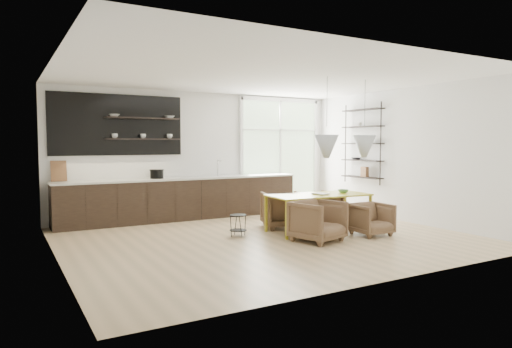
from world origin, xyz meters
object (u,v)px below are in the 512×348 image
object	(u,v)px
armchair_back_right	(319,208)
armchair_front_right	(371,219)
wire_stool	(238,222)
armchair_back_left	(283,210)
dining_table	(319,197)
armchair_front_left	(318,221)

from	to	relation	value
armchair_back_right	armchair_front_right	world-z (taller)	armchair_back_right
armchair_back_right	wire_stool	bearing A→B (deg)	9.93
armchair_back_left	wire_stool	world-z (taller)	armchair_back_left
dining_table	armchair_front_left	bearing A→B (deg)	-124.66
armchair_back_left	armchair_front_left	bearing A→B (deg)	100.33
armchair_front_right	armchair_back_left	bearing A→B (deg)	127.18
dining_table	armchair_front_left	world-z (taller)	dining_table
armchair_back_right	armchair_back_left	bearing A→B (deg)	-0.67
dining_table	armchair_front_left	distance (m)	0.99
armchair_front_left	wire_stool	world-z (taller)	armchair_front_left
dining_table	armchair_front_right	size ratio (longest dim) A/B	3.06
armchair_front_left	dining_table	bearing A→B (deg)	36.95
dining_table	wire_stool	world-z (taller)	dining_table
armchair_back_left	armchair_front_left	distance (m)	1.42
dining_table	armchair_front_right	distance (m)	1.08
dining_table	armchair_front_right	xyz separation A→B (m)	(0.61, -0.80, -0.37)
armchair_front_left	armchair_front_right	xyz separation A→B (m)	(1.19, -0.06, -0.06)
armchair_back_right	armchair_front_left	size ratio (longest dim) A/B	0.98
armchair_back_left	armchair_front_right	bearing A→B (deg)	142.31
dining_table	armchair_back_left	size ratio (longest dim) A/B	2.52
armchair_back_left	armchair_front_left	xyz separation A→B (m)	(-0.18, -1.40, -0.01)
wire_stool	dining_table	bearing A→B (deg)	-11.92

